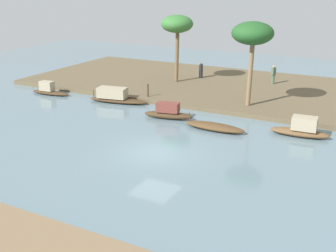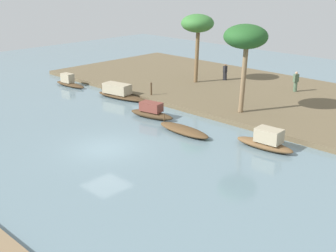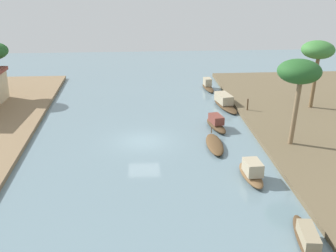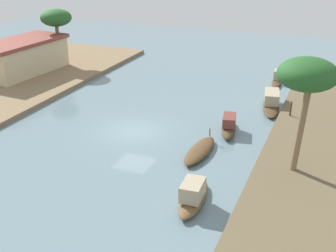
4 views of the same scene
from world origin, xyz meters
name	(u,v)px [view 2 (image 2 of 4)]	position (x,y,z in m)	size (l,w,h in m)	color
river_water	(105,148)	(0.00, 0.00, 0.00)	(75.46, 75.46, 0.00)	slate
riverbank_left	(260,95)	(0.00, -16.86, 0.18)	(41.74, 15.82, 0.36)	brown
sampan_downstream_large	(184,130)	(-1.61, -5.36, 0.24)	(4.34, 1.35, 0.97)	brown
sampan_foreground	(69,82)	(14.92, -7.43, 0.40)	(3.90, 1.18, 1.18)	#47331E
sampan_near_left_bank	(152,112)	(2.34, -6.16, 0.47)	(3.78, 1.66, 1.20)	#47331E
sampan_upstream_small	(266,141)	(-7.06, -6.83, 0.51)	(3.87, 1.33, 1.34)	brown
sampan_with_tall_canopy	(120,93)	(8.26, -8.03, 0.49)	(5.22, 2.11, 1.24)	#47331E
person_on_near_bank	(225,73)	(5.14, -18.53, 1.03)	(0.38, 0.43, 1.57)	#232328
person_by_mooring	(296,82)	(-1.91, -19.32, 1.21)	(0.40, 0.51, 1.75)	#4C664C
mooring_post	(151,89)	(6.16, -9.76, 0.89)	(0.14, 0.14, 1.07)	#4C3823
palm_tree_left_near	(246,38)	(-2.12, -11.19, 5.80)	(3.16, 3.16, 6.43)	#7F6647
palm_tree_left_far	(197,25)	(6.58, -16.02, 5.68)	(3.00, 3.00, 6.27)	brown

